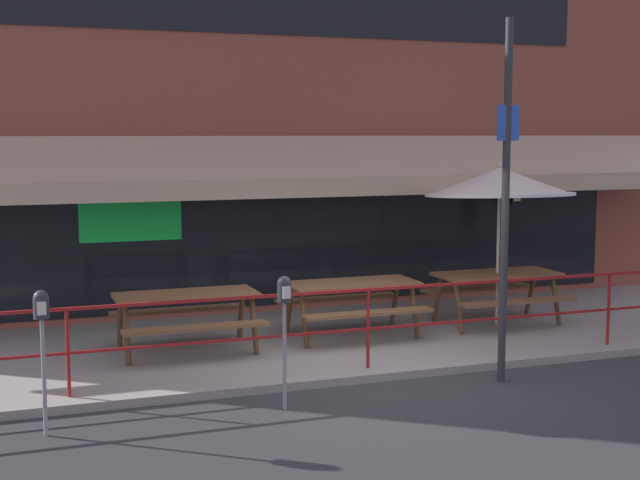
{
  "coord_description": "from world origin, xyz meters",
  "views": [
    {
      "loc": [
        -4.08,
        -9.27,
        2.89
      ],
      "look_at": [
        -0.14,
        1.6,
        1.5
      ],
      "focal_mm": 50.0,
      "sensor_mm": 36.0,
      "label": 1
    }
  ],
  "objects_px": {
    "picnic_table_left": "(187,306)",
    "picnic_table_right": "(497,283)",
    "picnic_table_centre": "(352,293)",
    "patio_umbrella_right": "(500,183)",
    "parking_meter_near": "(42,319)",
    "parking_meter_far": "(284,302)",
    "street_sign_pole": "(505,199)"
  },
  "relations": [
    {
      "from": "picnic_table_left",
      "to": "picnic_table_right",
      "type": "relative_size",
      "value": 1.0
    },
    {
      "from": "picnic_table_centre",
      "to": "patio_umbrella_right",
      "type": "relative_size",
      "value": 0.76
    },
    {
      "from": "picnic_table_left",
      "to": "parking_meter_near",
      "type": "bearing_deg",
      "value": -127.81
    },
    {
      "from": "picnic_table_centre",
      "to": "patio_umbrella_right",
      "type": "distance_m",
      "value": 2.74
    },
    {
      "from": "picnic_table_centre",
      "to": "picnic_table_right",
      "type": "xyz_separation_m",
      "value": [
        2.31,
        0.04,
        0.0
      ]
    },
    {
      "from": "patio_umbrella_right",
      "to": "parking_meter_far",
      "type": "xyz_separation_m",
      "value": [
        -4.06,
        -2.5,
        -1.03
      ]
    },
    {
      "from": "parking_meter_near",
      "to": "street_sign_pole",
      "type": "distance_m",
      "value": 5.21
    },
    {
      "from": "picnic_table_centre",
      "to": "parking_meter_near",
      "type": "relative_size",
      "value": 1.27
    },
    {
      "from": "parking_meter_near",
      "to": "parking_meter_far",
      "type": "distance_m",
      "value": 2.41
    },
    {
      "from": "parking_meter_near",
      "to": "parking_meter_far",
      "type": "relative_size",
      "value": 1.0
    },
    {
      "from": "street_sign_pole",
      "to": "parking_meter_far",
      "type": "bearing_deg",
      "value": -177.16
    },
    {
      "from": "parking_meter_far",
      "to": "street_sign_pole",
      "type": "bearing_deg",
      "value": 2.84
    },
    {
      "from": "picnic_table_left",
      "to": "parking_meter_far",
      "type": "relative_size",
      "value": 1.27
    },
    {
      "from": "picnic_table_right",
      "to": "picnic_table_centre",
      "type": "bearing_deg",
      "value": -178.99
    },
    {
      "from": "picnic_table_right",
      "to": "parking_meter_near",
      "type": "xyz_separation_m",
      "value": [
        -6.47,
        -2.53,
        0.44
      ]
    },
    {
      "from": "picnic_table_centre",
      "to": "parking_meter_near",
      "type": "distance_m",
      "value": 4.87
    },
    {
      "from": "parking_meter_far",
      "to": "street_sign_pole",
      "type": "xyz_separation_m",
      "value": [
        2.7,
        0.13,
        1.0
      ]
    },
    {
      "from": "picnic_table_left",
      "to": "patio_umbrella_right",
      "type": "height_order",
      "value": "patio_umbrella_right"
    },
    {
      "from": "picnic_table_centre",
      "to": "parking_meter_near",
      "type": "bearing_deg",
      "value": -149.17
    },
    {
      "from": "patio_umbrella_right",
      "to": "street_sign_pole",
      "type": "bearing_deg",
      "value": -119.89
    },
    {
      "from": "picnic_table_left",
      "to": "picnic_table_centre",
      "type": "height_order",
      "value": "same"
    },
    {
      "from": "picnic_table_right",
      "to": "parking_meter_far",
      "type": "xyz_separation_m",
      "value": [
        -4.06,
        -2.52,
        0.44
      ]
    },
    {
      "from": "picnic_table_left",
      "to": "street_sign_pole",
      "type": "relative_size",
      "value": 0.43
    },
    {
      "from": "picnic_table_centre",
      "to": "patio_umbrella_right",
      "type": "xyz_separation_m",
      "value": [
        2.31,
        0.03,
        1.47
      ]
    },
    {
      "from": "patio_umbrella_right",
      "to": "street_sign_pole",
      "type": "relative_size",
      "value": 0.57
    },
    {
      "from": "picnic_table_centre",
      "to": "street_sign_pole",
      "type": "distance_m",
      "value": 2.9
    },
    {
      "from": "picnic_table_left",
      "to": "picnic_table_right",
      "type": "bearing_deg",
      "value": 1.59
    },
    {
      "from": "picnic_table_centre",
      "to": "parking_meter_far",
      "type": "distance_m",
      "value": 3.07
    },
    {
      "from": "picnic_table_right",
      "to": "parking_meter_near",
      "type": "height_order",
      "value": "parking_meter_near"
    },
    {
      "from": "picnic_table_left",
      "to": "parking_meter_far",
      "type": "bearing_deg",
      "value": -77.04
    },
    {
      "from": "street_sign_pole",
      "to": "picnic_table_right",
      "type": "bearing_deg",
      "value": 60.23
    },
    {
      "from": "picnic_table_right",
      "to": "patio_umbrella_right",
      "type": "relative_size",
      "value": 0.76
    }
  ]
}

